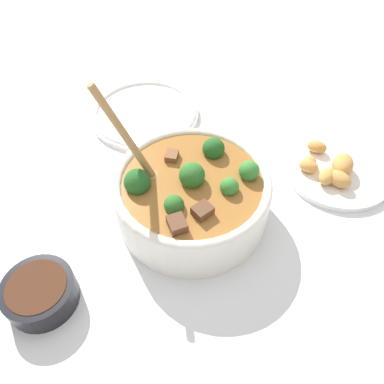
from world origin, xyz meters
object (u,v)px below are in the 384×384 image
stew_bowl (192,194)px  food_plate (334,168)px  condiment_bowl (40,292)px  empty_plate (145,113)px

stew_bowl → food_plate: 0.30m
stew_bowl → condiment_bowl: bearing=144.1°
empty_plate → food_plate: food_plate is taller
stew_bowl → condiment_bowl: 0.28m
empty_plate → condiment_bowl: bearing=-176.7°
stew_bowl → food_plate: stew_bowl is taller
stew_bowl → empty_plate: (0.23, 0.19, -0.05)m
condiment_bowl → food_plate: 0.56m
condiment_bowl → empty_plate: bearing=3.3°
condiment_bowl → food_plate: food_plate is taller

